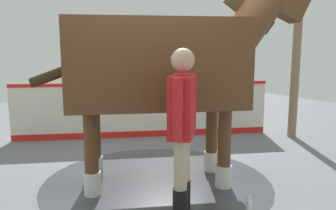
{
  "coord_description": "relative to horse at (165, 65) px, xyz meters",
  "views": [
    {
      "loc": [
        -1.96,
        -3.86,
        1.69
      ],
      "look_at": [
        -0.05,
        -0.65,
        1.08
      ],
      "focal_mm": 36.7,
      "sensor_mm": 36.0,
      "label": 1
    }
  ],
  "objects": [
    {
      "name": "handler",
      "position": [
        -0.32,
        -0.89,
        -0.52
      ],
      "size": [
        0.49,
        0.53,
        1.7
      ],
      "rotation": [
        0.0,
        0.0,
        2.42
      ],
      "color": "black",
      "rests_on": "ground"
    },
    {
      "name": "ground_plane",
      "position": [
        -0.16,
        0.22,
        -1.51
      ],
      "size": [
        16.0,
        16.0,
        0.02
      ],
      "primitive_type": "cube",
      "color": "slate"
    },
    {
      "name": "horse",
      "position": [
        0.0,
        0.0,
        0.0
      ],
      "size": [
        3.23,
        1.75,
        2.57
      ],
      "rotation": [
        0.0,
        0.0,
        -0.39
      ],
      "color": "brown",
      "rests_on": "ground"
    },
    {
      "name": "barrier_wall",
      "position": [
        0.79,
        2.19,
        -1.01
      ],
      "size": [
        4.54,
        1.93,
        1.06
      ],
      "color": "silver",
      "rests_on": "ground"
    },
    {
      "name": "wet_patch",
      "position": [
        -0.1,
        0.04,
        -1.5
      ],
      "size": [
        2.91,
        2.91,
        0.0
      ],
      "primitive_type": "cylinder",
      "color": "#42444C",
      "rests_on": "ground"
    },
    {
      "name": "roof_post_near",
      "position": [
        3.27,
        0.72,
        0.08
      ],
      "size": [
        0.16,
        0.16,
        3.16
      ],
      "primitive_type": "cylinder",
      "color": "olive",
      "rests_on": "ground"
    },
    {
      "name": "bottle_shampoo",
      "position": [
        0.2,
        -1.3,
        -1.38
      ],
      "size": [
        0.06,
        0.06,
        0.26
      ],
      "color": "white",
      "rests_on": "ground"
    }
  ]
}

